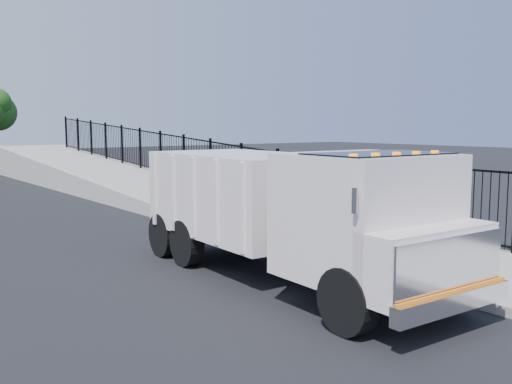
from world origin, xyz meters
TOP-DOWN VIEW (x-y plane):
  - ground at (0.00, 0.00)m, footprint 120.00×120.00m
  - sidewalk at (1.93, -2.00)m, footprint 3.55×12.00m
  - curb at (0.00, -2.00)m, footprint 0.30×12.00m
  - ramp at (2.12, 16.00)m, footprint 3.95×24.06m
  - iron_fence at (3.55, 12.00)m, footprint 0.10×28.00m
  - truck at (-1.45, -0.52)m, footprint 2.63×7.29m
  - worker at (0.60, -0.43)m, footprint 0.45×0.64m
  - debris at (0.63, 0.36)m, footprint 0.33×0.33m

SIDE VIEW (x-z plane):
  - ground at x=0.00m, z-range 0.00..0.00m
  - ramp at x=2.12m, z-range -1.60..1.60m
  - sidewalk at x=1.93m, z-range 0.00..0.12m
  - curb at x=0.00m, z-range 0.00..0.16m
  - debris at x=0.63m, z-range 0.12..0.20m
  - iron_fence at x=3.55m, z-range 0.00..1.80m
  - worker at x=0.60m, z-range 0.12..1.78m
  - truck at x=-1.45m, z-range 0.15..2.62m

